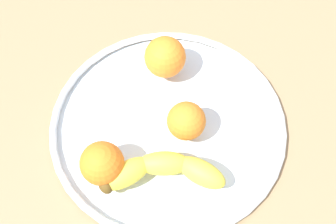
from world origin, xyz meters
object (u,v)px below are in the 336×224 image
Objects in this scene: orange_center at (186,121)px; orange_back_left at (165,57)px; banana at (162,170)px; fruit_bowl at (168,124)px; orange_front_left at (102,163)px.

orange_back_left is at bearing -89.67° from orange_center.
orange_back_left is (-5.62, -19.33, 1.72)cm from banana.
fruit_bowl is at bearing 77.69° from orange_back_left.
orange_back_left is (0.07, -12.74, 0.48)cm from orange_center.
orange_back_left is at bearing -130.26° from orange_front_left.
orange_front_left is at bearing 27.78° from fruit_bowl.
banana is at bearing 73.78° from orange_back_left.
orange_center is 14.60cm from orange_front_left.
orange_front_left is (11.76, 6.20, 4.22)cm from fruit_bowl.
fruit_bowl is 2.00× the size of banana.
orange_back_left is (-14.02, -16.56, 0.25)cm from orange_front_left.
banana reaches higher than fruit_bowl.
orange_center is at bearing 134.45° from fruit_bowl.
orange_front_left is at bearing -3.97° from banana.
fruit_bowl is 6.32× the size of orange_center.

